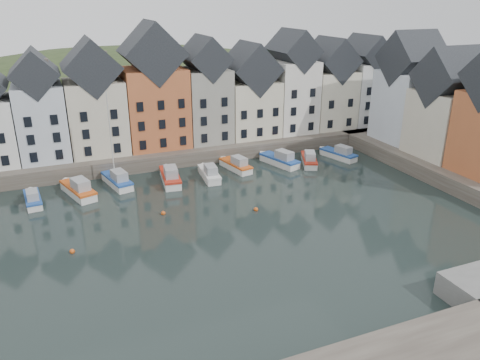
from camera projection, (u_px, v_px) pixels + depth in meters
ground at (222, 240)px, 46.74m from camera, size 260.00×260.00×0.00m
far_quay at (155, 147)px, 72.22m from camera, size 90.00×16.00×2.00m
right_quay at (475, 172)px, 62.00m from camera, size 14.00×54.00×2.00m
hillside at (134, 197)px, 101.55m from camera, size 153.60×70.40×64.00m
far_terrace at (176, 97)px, 68.75m from camera, size 72.37×8.16×17.78m
right_terrace at (450, 106)px, 63.12m from camera, size 8.30×24.25×16.36m
mooring_buoys at (169, 223)px, 49.87m from camera, size 20.50×5.50×0.50m
boat_b at (33, 199)px, 54.60m from camera, size 2.17×5.58×2.09m
boat_c at (79, 190)px, 56.85m from camera, size 4.04×7.11×2.61m
boat_d at (117, 180)px, 59.83m from camera, size 3.35×6.69×12.25m
boat_e at (170, 177)px, 60.90m from camera, size 2.91×7.02×2.62m
boat_f at (210, 174)px, 62.24m from camera, size 2.36×6.12×2.30m
boat_g at (236, 165)px, 65.41m from camera, size 3.02×6.25×2.30m
boat_h at (280, 160)px, 67.29m from camera, size 3.86×6.88×2.52m
boat_i at (309, 160)px, 67.61m from camera, size 4.17×6.22×2.30m
boat_j at (339, 154)px, 70.06m from camera, size 3.43×6.26×2.30m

